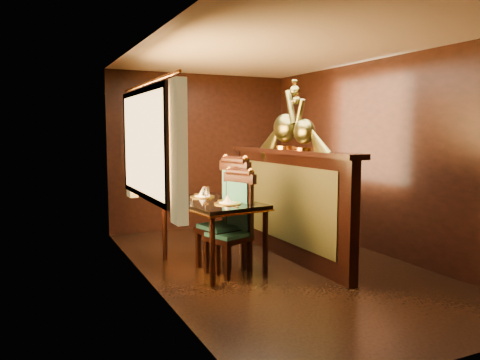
{
  "coord_description": "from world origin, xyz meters",
  "views": [
    {
      "loc": [
        -2.68,
        -4.67,
        1.59
      ],
      "look_at": [
        -0.33,
        0.32,
        1.01
      ],
      "focal_mm": 35.0,
      "sensor_mm": 36.0,
      "label": 1
    }
  ],
  "objects_px": {
    "chair_left": "(235,218)",
    "dining_table": "(211,207)",
    "peacock_left": "(304,120)",
    "chair_right": "(230,209)",
    "peacock_right": "(285,115)"
  },
  "relations": [
    {
      "from": "chair_left",
      "to": "dining_table",
      "type": "bearing_deg",
      "value": 106.94
    },
    {
      "from": "dining_table",
      "to": "peacock_left",
      "type": "height_order",
      "value": "peacock_left"
    },
    {
      "from": "chair_left",
      "to": "peacock_left",
      "type": "distance_m",
      "value": 1.39
    },
    {
      "from": "chair_left",
      "to": "peacock_left",
      "type": "xyz_separation_m",
      "value": [
        0.84,
        -0.09,
        1.1
      ]
    },
    {
      "from": "chair_left",
      "to": "chair_right",
      "type": "distance_m",
      "value": 0.21
    },
    {
      "from": "chair_left",
      "to": "peacock_right",
      "type": "relative_size",
      "value": 1.41
    },
    {
      "from": "peacock_left",
      "to": "peacock_right",
      "type": "height_order",
      "value": "peacock_right"
    },
    {
      "from": "dining_table",
      "to": "peacock_right",
      "type": "height_order",
      "value": "peacock_right"
    },
    {
      "from": "chair_left",
      "to": "peacock_right",
      "type": "height_order",
      "value": "peacock_right"
    },
    {
      "from": "dining_table",
      "to": "chair_left",
      "type": "xyz_separation_m",
      "value": [
        0.19,
        -0.25,
        -0.1
      ]
    },
    {
      "from": "peacock_left",
      "to": "peacock_right",
      "type": "relative_size",
      "value": 0.83
    },
    {
      "from": "peacock_left",
      "to": "peacock_right",
      "type": "bearing_deg",
      "value": 90.0
    },
    {
      "from": "chair_left",
      "to": "peacock_left",
      "type": "relative_size",
      "value": 1.69
    },
    {
      "from": "chair_left",
      "to": "chair_right",
      "type": "height_order",
      "value": "chair_right"
    },
    {
      "from": "peacock_left",
      "to": "chair_right",
      "type": "bearing_deg",
      "value": 160.8
    }
  ]
}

